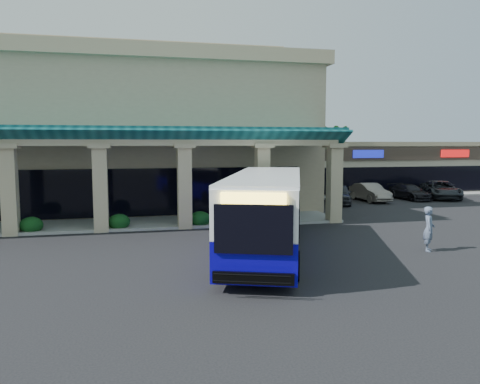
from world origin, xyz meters
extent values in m
plane|color=black|center=(0.00, 0.00, 0.00)|extent=(110.00, 110.00, 0.00)
imported|color=slate|center=(6.90, -2.82, 0.99)|extent=(0.80, 0.87, 1.99)
imported|color=#2E3137|center=(10.03, 13.15, 0.79)|extent=(3.59, 4.98, 1.58)
imported|color=gray|center=(13.25, 14.13, 0.74)|extent=(1.72, 4.55, 1.48)
imported|color=black|center=(17.12, 14.41, 0.64)|extent=(2.15, 4.55, 1.28)
imported|color=#24282D|center=(20.14, 14.46, 0.77)|extent=(4.32, 6.06, 1.53)
camera|label=1|loc=(-5.85, -20.76, 4.76)|focal=35.00mm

